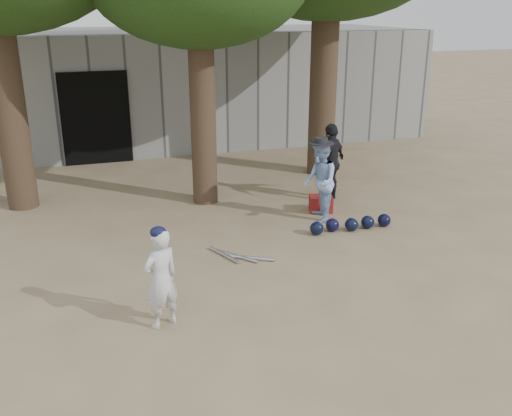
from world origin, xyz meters
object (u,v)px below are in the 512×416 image
object	(u,v)px
boy_player	(161,279)
red_bag	(321,204)
spectator_blue	(320,182)
spectator_dark	(331,162)

from	to	relation	value
boy_player	red_bag	xyz separation A→B (m)	(3.48, 3.11, -0.48)
spectator_blue	red_bag	distance (m)	0.74
boy_player	spectator_dark	distance (m)	5.41
spectator_dark	spectator_blue	bearing A→B (deg)	19.59
spectator_dark	red_bag	world-z (taller)	spectator_dark
boy_player	spectator_dark	world-z (taller)	spectator_dark
spectator_blue	boy_player	bearing A→B (deg)	-36.75
boy_player	red_bag	size ratio (longest dim) A/B	2.98
boy_player	spectator_blue	size ratio (longest dim) A/B	0.86
spectator_blue	red_bag	size ratio (longest dim) A/B	3.45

